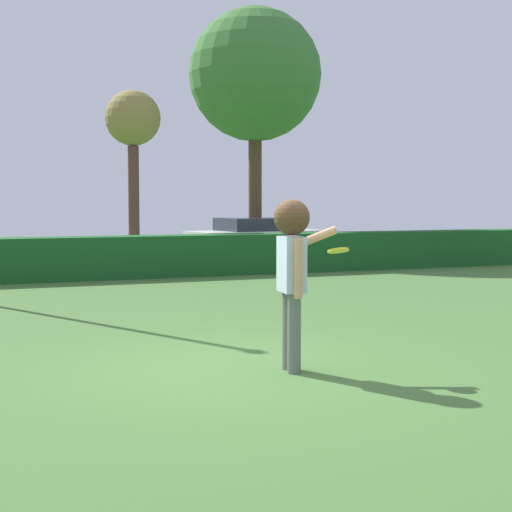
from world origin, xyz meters
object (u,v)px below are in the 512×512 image
Objects in this scene: person at (292,259)px; maple_tree at (133,125)px; frisbee at (338,251)px; parked_car_white at (256,236)px; oak_tree at (255,76)px.

person is 14.76m from maple_tree.
frisbee is 0.05× the size of parked_car_white.
person is at bearing -96.40° from maple_tree.
person is at bearing -110.41° from parked_car_white.
person is 0.23× the size of oak_tree.
person is at bearing -110.41° from oak_tree.
person is 0.51m from frisbee.
person is 0.37× the size of maple_tree.
parked_car_white is 5.17m from maple_tree.
frisbee is at bearing -94.41° from maple_tree.
person is 7.89× the size of frisbee.
maple_tree is (1.12, 14.48, 2.65)m from frisbee.
frisbee is at bearing -108.70° from oak_tree.
frisbee is (0.50, -0.07, 0.08)m from person.
oak_tree is (5.31, 15.69, 4.44)m from frisbee.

